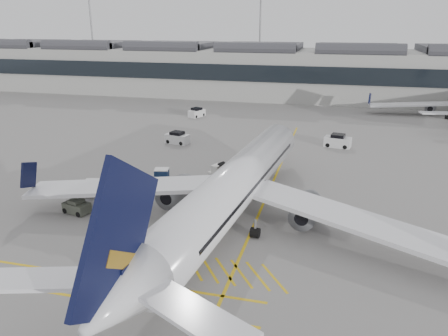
% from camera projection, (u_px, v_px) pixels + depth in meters
% --- Properties ---
extents(ground, '(220.00, 220.00, 0.00)m').
position_uv_depth(ground, '(146.00, 218.00, 40.44)').
color(ground, gray).
rests_on(ground, ground).
extents(terminal, '(200.00, 20.45, 12.40)m').
position_uv_depth(terminal, '(269.00, 70.00, 104.46)').
color(terminal, '#9E9E99').
rests_on(terminal, ground).
extents(light_masts, '(113.00, 0.60, 25.45)m').
position_uv_depth(light_masts, '(272.00, 33.00, 115.10)').
color(light_masts, slate).
rests_on(light_masts, ground).
extents(apron_markings, '(0.25, 60.00, 0.01)m').
position_uv_depth(apron_markings, '(270.00, 189.00, 47.22)').
color(apron_markings, gold).
rests_on(apron_markings, ground).
extents(airliner_main, '(39.17, 42.97, 11.43)m').
position_uv_depth(airliner_main, '(232.00, 188.00, 38.34)').
color(airliner_main, silver).
rests_on(airliner_main, ground).
extents(belt_loader, '(4.88, 2.93, 1.94)m').
position_uv_depth(belt_loader, '(224.00, 174.00, 50.16)').
color(belt_loader, beige).
rests_on(belt_loader, ground).
extents(baggage_cart_a, '(1.88, 1.71, 1.64)m').
position_uv_depth(baggage_cart_a, '(202.00, 186.00, 45.83)').
color(baggage_cart_a, gray).
rests_on(baggage_cart_a, ground).
extents(baggage_cart_b, '(1.90, 1.62, 1.85)m').
position_uv_depth(baggage_cart_b, '(138.00, 185.00, 45.61)').
color(baggage_cart_b, gray).
rests_on(baggage_cart_b, ground).
extents(baggage_cart_c, '(1.91, 1.69, 1.73)m').
position_uv_depth(baggage_cart_c, '(162.00, 176.00, 48.67)').
color(baggage_cart_c, gray).
rests_on(baggage_cart_c, ground).
extents(baggage_cart_d, '(1.91, 1.70, 1.72)m').
position_uv_depth(baggage_cart_d, '(93.00, 187.00, 45.24)').
color(baggage_cart_d, gray).
rests_on(baggage_cart_d, ground).
extents(ramp_agent_a, '(0.82, 0.80, 1.91)m').
position_uv_depth(ramp_agent_a, '(236.00, 185.00, 45.73)').
color(ramp_agent_a, '#FF650D').
rests_on(ramp_agent_a, ground).
extents(ramp_agent_b, '(1.14, 1.09, 1.86)m').
position_uv_depth(ramp_agent_b, '(188.00, 193.00, 43.73)').
color(ramp_agent_b, '#EA5E0C').
rests_on(ramp_agent_b, ground).
extents(pushback_tug, '(2.71, 2.02, 1.36)m').
position_uv_depth(pushback_tug, '(77.00, 207.00, 41.31)').
color(pushback_tug, '#494E42').
rests_on(pushback_tug, ground).
extents(safety_cone_nose, '(0.37, 0.37, 0.52)m').
position_uv_depth(safety_cone_nose, '(285.00, 152.00, 59.87)').
color(safety_cone_nose, '#F24C0A').
rests_on(safety_cone_nose, ground).
extents(safety_cone_engine, '(0.35, 0.35, 0.48)m').
position_uv_depth(safety_cone_engine, '(321.00, 213.00, 40.77)').
color(safety_cone_engine, '#F24C0A').
rests_on(safety_cone_engine, ground).
extents(service_van_left, '(3.78, 2.47, 1.79)m').
position_uv_depth(service_van_left, '(177.00, 138.00, 64.95)').
color(service_van_left, silver).
rests_on(service_van_left, ground).
extents(service_van_mid, '(2.79, 3.73, 1.72)m').
position_uv_depth(service_van_mid, '(197.00, 113.00, 83.15)').
color(service_van_mid, silver).
rests_on(service_van_mid, ground).
extents(service_van_right, '(3.97, 2.50, 1.90)m').
position_uv_depth(service_van_right, '(338.00, 141.00, 63.05)').
color(service_van_right, silver).
rests_on(service_van_right, ground).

